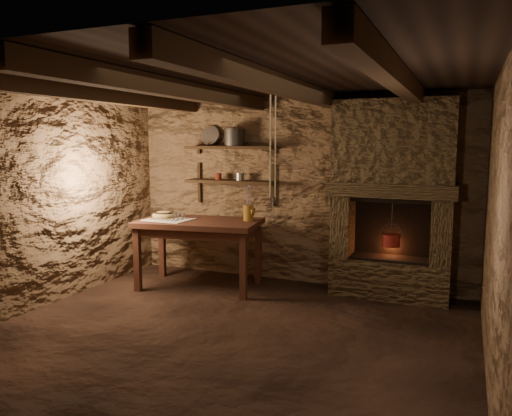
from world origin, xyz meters
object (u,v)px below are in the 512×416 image
at_px(work_table, 199,251).
at_px(stoneware_jug, 249,205).
at_px(wooden_bowl, 164,215).
at_px(red_pot, 391,239).
at_px(iron_stockpot, 234,138).

bearing_deg(work_table, stoneware_jug, 11.86).
distance_m(wooden_bowl, red_pot, 2.83).
height_order(wooden_bowl, red_pot, red_pot).
height_order(stoneware_jug, wooden_bowl, stoneware_jug).
xyz_separation_m(wooden_bowl, red_pot, (2.79, 0.47, -0.19)).
relative_size(work_table, red_pot, 2.97).
bearing_deg(wooden_bowl, stoneware_jug, 11.11).
distance_m(stoneware_jug, wooden_bowl, 1.12).
height_order(wooden_bowl, iron_stockpot, iron_stockpot).
height_order(stoneware_jug, red_pot, stoneware_jug).
relative_size(stoneware_jug, iron_stockpot, 1.64).
bearing_deg(iron_stockpot, wooden_bowl, -141.18).
bearing_deg(work_table, red_pot, 3.15).
distance_m(stoneware_jug, iron_stockpot, 0.98).
xyz_separation_m(stoneware_jug, wooden_bowl, (-1.09, -0.21, -0.15)).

